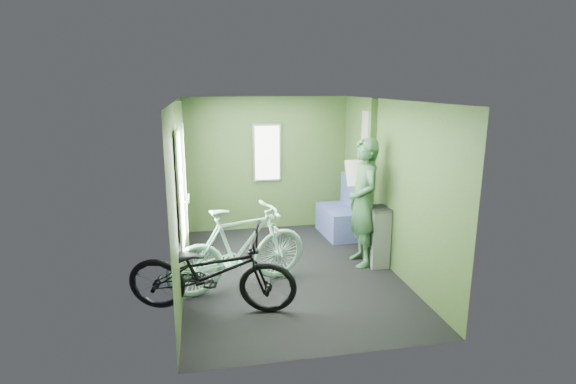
# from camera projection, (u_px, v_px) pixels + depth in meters

# --- Properties ---
(room) EXTENTS (4.00, 4.02, 2.31)m
(room) POSITION_uv_depth(u_px,v_px,m) (286.00, 168.00, 5.83)
(room) COLOR black
(room) RESTS_ON ground
(bicycle_black) EXTENTS (2.03, 1.27, 1.09)m
(bicycle_black) POSITION_uv_depth(u_px,v_px,m) (213.00, 312.00, 5.05)
(bicycle_black) COLOR black
(bicycle_black) RESTS_ON ground
(bicycle_mint) EXTENTS (1.95, 1.22, 1.16)m
(bicycle_mint) POSITION_uv_depth(u_px,v_px,m) (241.00, 289.00, 5.62)
(bicycle_mint) COLOR #95D7BB
(bicycle_mint) RESTS_ON ground
(passenger) EXTENTS (0.44, 0.72, 1.80)m
(passenger) POSITION_uv_depth(u_px,v_px,m) (363.00, 202.00, 6.22)
(passenger) COLOR #2E5634
(passenger) RESTS_ON ground
(waste_box) EXTENTS (0.25, 0.35, 0.85)m
(waste_box) POSITION_uv_depth(u_px,v_px,m) (377.00, 236.00, 6.28)
(waste_box) COLOR slate
(waste_box) RESTS_ON ground
(bench_seat) EXTENTS (0.58, 0.97, 1.00)m
(bench_seat) POSITION_uv_depth(u_px,v_px,m) (340.00, 218.00, 7.59)
(bench_seat) COLOR navy
(bench_seat) RESTS_ON ground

